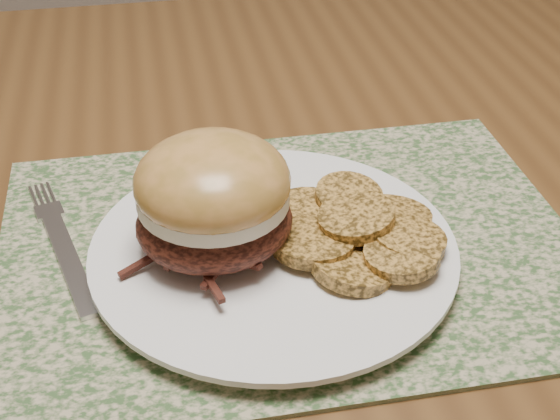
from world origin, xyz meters
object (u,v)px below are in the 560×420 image
(dining_table, at_px, (229,244))
(pork_sandwich, at_px, (213,199))
(dinner_plate, at_px, (274,253))
(fork, at_px, (62,243))

(dining_table, xyz_separation_m, pork_sandwich, (-0.02, -0.13, 0.14))
(dinner_plate, distance_m, pork_sandwich, 0.07)
(dinner_plate, relative_size, fork, 1.43)
(dining_table, distance_m, pork_sandwich, 0.19)
(dining_table, relative_size, pork_sandwich, 9.96)
(dinner_plate, bearing_deg, pork_sandwich, 172.20)
(dining_table, distance_m, dinner_plate, 0.16)
(dining_table, relative_size, fork, 8.23)
(fork, bearing_deg, dinner_plate, -32.41)
(dining_table, bearing_deg, fork, -149.14)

